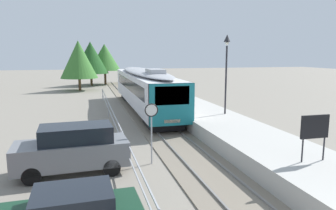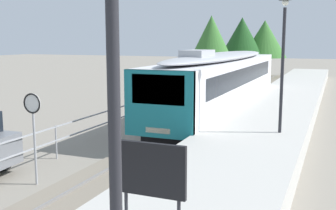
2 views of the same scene
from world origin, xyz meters
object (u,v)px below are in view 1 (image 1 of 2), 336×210
object	(u,v)px
platform_lamp_mid_platform	(227,59)
platform_notice_board	(315,128)
speed_limit_sign	(151,118)
parked_suv_grey	(73,149)
commuter_train	(144,87)

from	to	relation	value
platform_lamp_mid_platform	platform_notice_board	bearing A→B (deg)	-95.02
platform_lamp_mid_platform	speed_limit_sign	xyz separation A→B (m)	(-6.40, -6.06, -2.50)
parked_suv_grey	speed_limit_sign	bearing A→B (deg)	3.89
platform_notice_board	parked_suv_grey	size ratio (longest dim) A/B	0.38
platform_notice_board	parked_suv_grey	world-z (taller)	platform_notice_board
platform_lamp_mid_platform	parked_suv_grey	world-z (taller)	platform_lamp_mid_platform
commuter_train	platform_lamp_mid_platform	size ratio (longest dim) A/B	3.48
platform_notice_board	commuter_train	bearing A→B (deg)	101.17
platform_lamp_mid_platform	platform_notice_board	world-z (taller)	platform_lamp_mid_platform
platform_lamp_mid_platform	platform_notice_board	size ratio (longest dim) A/B	2.97
commuter_train	platform_lamp_mid_platform	xyz separation A→B (m)	(4.25, -7.45, 2.48)
commuter_train	speed_limit_sign	size ratio (longest dim) A/B	6.64
platform_lamp_mid_platform	parked_suv_grey	bearing A→B (deg)	-147.29
commuter_train	parked_suv_grey	world-z (taller)	commuter_train
speed_limit_sign	platform_notice_board	bearing A→B (deg)	-33.54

